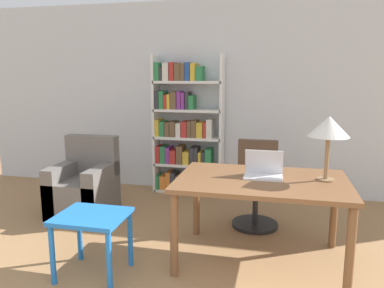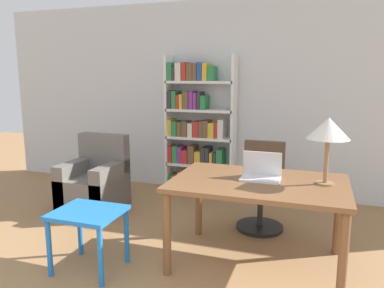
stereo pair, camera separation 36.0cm
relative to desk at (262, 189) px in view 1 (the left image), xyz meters
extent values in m
cube|color=silver|center=(-0.42, 2.04, 0.67)|extent=(8.00, 0.06, 2.70)
cube|color=brown|center=(0.00, 0.00, 0.08)|extent=(1.50, 0.99, 0.04)
cylinder|color=brown|center=(-0.69, -0.44, -0.31)|extent=(0.07, 0.07, 0.73)
cylinder|color=brown|center=(0.69, -0.44, -0.31)|extent=(0.07, 0.07, 0.73)
cylinder|color=brown|center=(-0.69, 0.44, -0.31)|extent=(0.07, 0.07, 0.73)
cylinder|color=brown|center=(0.69, 0.44, -0.31)|extent=(0.07, 0.07, 0.73)
cube|color=silver|center=(0.01, 0.04, 0.10)|extent=(0.34, 0.23, 0.02)
cube|color=silver|center=(0.01, 0.12, 0.22)|extent=(0.34, 0.06, 0.22)
cube|color=white|center=(0.01, 0.13, 0.23)|extent=(0.31, 0.05, 0.19)
cylinder|color=olive|center=(0.54, 0.08, 0.10)|extent=(0.15, 0.15, 0.01)
cylinder|color=olive|center=(0.54, 0.08, 0.30)|extent=(0.04, 0.04, 0.37)
cone|color=silver|center=(0.54, 0.08, 0.57)|extent=(0.35, 0.35, 0.18)
cylinder|color=black|center=(-0.09, 0.79, -0.66)|extent=(0.51, 0.51, 0.04)
cylinder|color=#262626|center=(-0.09, 0.79, -0.47)|extent=(0.06, 0.06, 0.35)
cube|color=#4C3828|center=(-0.09, 0.79, -0.24)|extent=(0.47, 0.47, 0.10)
cube|color=#4C3828|center=(-0.09, 0.98, 0.04)|extent=(0.45, 0.08, 0.47)
cube|color=blue|center=(-1.36, -0.57, -0.16)|extent=(0.57, 0.50, 0.04)
cylinder|color=blue|center=(-1.61, -0.78, -0.43)|extent=(0.04, 0.04, 0.50)
cylinder|color=blue|center=(-1.12, -0.78, -0.43)|extent=(0.04, 0.04, 0.50)
cylinder|color=blue|center=(-1.61, -0.36, -0.43)|extent=(0.04, 0.04, 0.50)
cylinder|color=blue|center=(-1.12, -0.36, -0.43)|extent=(0.04, 0.04, 0.50)
cube|color=#66605B|center=(-2.17, 0.72, -0.46)|extent=(0.67, 0.72, 0.44)
cube|color=#66605B|center=(-2.17, 1.00, 0.00)|extent=(0.67, 0.16, 0.49)
cube|color=#66605B|center=(-2.43, 0.72, -0.37)|extent=(0.16, 0.72, 0.61)
cube|color=#66605B|center=(-1.92, 0.72, -0.37)|extent=(0.16, 0.72, 0.61)
cube|color=white|center=(-1.60, 1.85, 0.30)|extent=(0.04, 0.28, 1.96)
cube|color=white|center=(-0.64, 1.85, 0.30)|extent=(0.04, 0.28, 1.96)
cube|color=white|center=(-1.12, 1.85, -0.66)|extent=(0.96, 0.28, 0.04)
cube|color=#2D7F47|center=(-1.56, 1.85, -0.54)|extent=(0.05, 0.24, 0.20)
cube|color=orange|center=(-1.48, 1.85, -0.54)|extent=(0.09, 0.24, 0.20)
cube|color=orange|center=(-1.40, 1.85, -0.52)|extent=(0.07, 0.24, 0.25)
cube|color=#333338|center=(-1.33, 1.85, -0.52)|extent=(0.07, 0.24, 0.25)
cube|color=brown|center=(-1.26, 1.85, -0.54)|extent=(0.06, 0.24, 0.21)
cube|color=#2D7F47|center=(-1.18, 1.85, -0.53)|extent=(0.08, 0.24, 0.23)
cube|color=#7F338C|center=(-1.11, 1.85, -0.53)|extent=(0.06, 0.24, 0.23)
cube|color=orange|center=(-1.03, 1.85, -0.51)|extent=(0.07, 0.24, 0.26)
cube|color=#2D7F47|center=(-0.96, 1.85, -0.54)|extent=(0.06, 0.24, 0.21)
cube|color=#B72D28|center=(-0.90, 1.85, -0.53)|extent=(0.04, 0.24, 0.23)
cube|color=white|center=(-1.12, 1.85, -0.27)|extent=(0.96, 0.28, 0.04)
cube|color=#B72D28|center=(-1.55, 1.85, -0.13)|extent=(0.06, 0.24, 0.24)
cube|color=#2D7F47|center=(-1.47, 1.85, -0.13)|extent=(0.08, 0.24, 0.24)
cube|color=#7F338C|center=(-1.40, 1.85, -0.14)|extent=(0.06, 0.24, 0.23)
cube|color=#B72D28|center=(-1.33, 1.85, -0.15)|extent=(0.09, 0.24, 0.19)
cube|color=brown|center=(-1.23, 1.85, -0.12)|extent=(0.09, 0.24, 0.26)
cube|color=gold|center=(-1.13, 1.85, -0.16)|extent=(0.09, 0.24, 0.18)
cube|color=#333338|center=(-1.05, 1.85, -0.13)|extent=(0.06, 0.24, 0.25)
cube|color=#333338|center=(-0.99, 1.85, -0.13)|extent=(0.05, 0.24, 0.24)
cube|color=gold|center=(-0.93, 1.85, -0.16)|extent=(0.04, 0.24, 0.18)
cube|color=#333338|center=(-0.88, 1.85, -0.16)|extent=(0.04, 0.24, 0.19)
cube|color=#2D7F47|center=(-0.81, 1.85, -0.14)|extent=(0.09, 0.24, 0.23)
cube|color=white|center=(-1.12, 1.85, 0.12)|extent=(0.96, 0.28, 0.04)
cube|color=gold|center=(-1.55, 1.85, 0.26)|extent=(0.06, 0.24, 0.24)
cube|color=#2D7F47|center=(-1.48, 1.85, 0.25)|extent=(0.07, 0.24, 0.21)
cube|color=brown|center=(-1.40, 1.85, 0.24)|extent=(0.07, 0.24, 0.20)
cube|color=brown|center=(-1.32, 1.85, 0.25)|extent=(0.08, 0.24, 0.21)
cube|color=silver|center=(-1.24, 1.85, 0.24)|extent=(0.07, 0.24, 0.19)
cube|color=#B72D28|center=(-1.16, 1.85, 0.25)|extent=(0.08, 0.24, 0.22)
cube|color=brown|center=(-1.08, 1.85, 0.25)|extent=(0.05, 0.24, 0.23)
cube|color=brown|center=(-1.02, 1.85, 0.26)|extent=(0.07, 0.24, 0.24)
cube|color=gold|center=(-0.94, 1.85, 0.25)|extent=(0.08, 0.24, 0.21)
cube|color=#B72D28|center=(-0.86, 1.85, 0.25)|extent=(0.04, 0.24, 0.22)
cube|color=silver|center=(-0.80, 1.85, 0.27)|extent=(0.08, 0.24, 0.26)
cube|color=white|center=(-1.12, 1.85, 0.51)|extent=(0.96, 0.28, 0.04)
cube|color=#333338|center=(-1.55, 1.85, 0.66)|extent=(0.06, 0.24, 0.25)
cube|color=#2D7F47|center=(-1.48, 1.85, 0.65)|extent=(0.06, 0.24, 0.25)
cube|color=#B72D28|center=(-1.43, 1.85, 0.63)|extent=(0.04, 0.24, 0.20)
cube|color=gold|center=(-1.38, 1.85, 0.63)|extent=(0.05, 0.24, 0.21)
cube|color=brown|center=(-1.31, 1.85, 0.65)|extent=(0.08, 0.24, 0.24)
cube|color=#7F338C|center=(-1.23, 1.85, 0.65)|extent=(0.05, 0.24, 0.25)
cube|color=#7F338C|center=(-1.17, 1.85, 0.65)|extent=(0.05, 0.24, 0.23)
cube|color=#333338|center=(-1.12, 1.85, 0.65)|extent=(0.05, 0.24, 0.24)
cube|color=#2D7F47|center=(-1.06, 1.85, 0.63)|extent=(0.07, 0.24, 0.19)
cube|color=white|center=(-1.12, 1.85, 0.90)|extent=(0.96, 0.28, 0.04)
cube|color=#2D7F47|center=(-1.55, 1.85, 1.05)|extent=(0.07, 0.24, 0.25)
cube|color=#333338|center=(-1.48, 1.85, 1.02)|extent=(0.05, 0.24, 0.19)
cube|color=silver|center=(-1.41, 1.85, 1.04)|extent=(0.09, 0.24, 0.24)
cube|color=#B72D28|center=(-1.33, 1.85, 1.05)|extent=(0.06, 0.24, 0.25)
cube|color=brown|center=(-1.25, 1.85, 1.04)|extent=(0.09, 0.24, 0.24)
cube|color=brown|center=(-1.17, 1.85, 1.04)|extent=(0.05, 0.24, 0.24)
cube|color=#234C99|center=(-1.11, 1.85, 1.05)|extent=(0.07, 0.24, 0.25)
cube|color=gold|center=(-1.03, 1.85, 1.04)|extent=(0.07, 0.24, 0.24)
cube|color=#2D7F47|center=(-0.95, 1.85, 1.02)|extent=(0.09, 0.24, 0.20)
camera|label=1|loc=(0.12, -3.26, 1.00)|focal=35.00mm
camera|label=2|loc=(0.46, -3.16, 1.00)|focal=35.00mm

